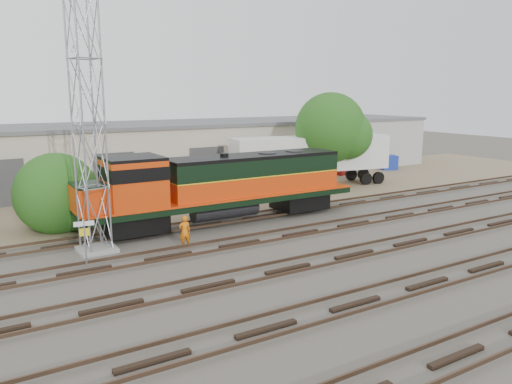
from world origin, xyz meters
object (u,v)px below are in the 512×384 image
worker (185,232)px  locomotive (220,185)px  semi_trailer (315,155)px  signal_tower (89,130)px

worker → locomotive: bearing=-126.1°
locomotive → worker: locomotive is taller
semi_trailer → signal_tower: bearing=-147.5°
locomotive → signal_tower: bearing=-168.8°
worker → semi_trailer: semi_trailer is taller
locomotive → semi_trailer: 14.74m
signal_tower → worker: bearing=-23.3°
signal_tower → semi_trailer: 22.82m
signal_tower → locomotive: bearing=11.2°
signal_tower → worker: signal_tower is taller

